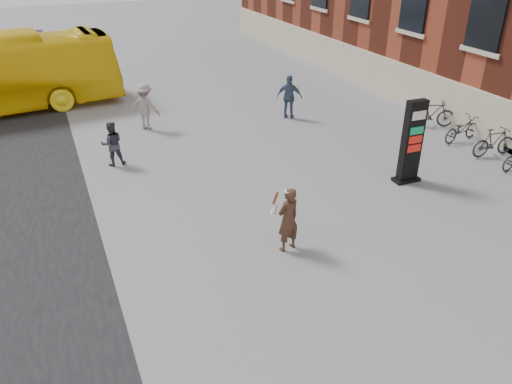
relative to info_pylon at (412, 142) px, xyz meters
name	(u,v)px	position (x,y,z in m)	size (l,w,h in m)	color
ground	(301,230)	(-4.51, -1.31, -1.34)	(100.00, 100.00, 0.00)	#9E9EA3
info_pylon	(412,142)	(0.00, 0.00, 0.00)	(0.87, 0.45, 2.68)	black
woman	(288,219)	(-5.24, -1.94, -0.45)	(0.76, 0.71, 1.73)	#3B2316
pedestrian_a	(112,144)	(-8.42, 4.97, -0.57)	(0.75, 0.58, 1.54)	#36343F
pedestrian_b	(145,107)	(-6.63, 8.00, -0.41)	(1.20, 0.69, 1.86)	gray
pedestrian_c	(289,97)	(-0.75, 6.93, -0.42)	(1.07, 0.45, 1.83)	#3C506C
bike_5	(494,142)	(4.09, 0.43, -0.82)	(0.49, 1.74, 1.05)	#2B2B2F
bike_6	(462,129)	(4.09, 1.99, -0.87)	(0.63, 1.80, 0.95)	#2B2B2F
bike_7	(432,114)	(4.09, 3.66, -0.78)	(0.53, 1.86, 1.12)	#2B2B2F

